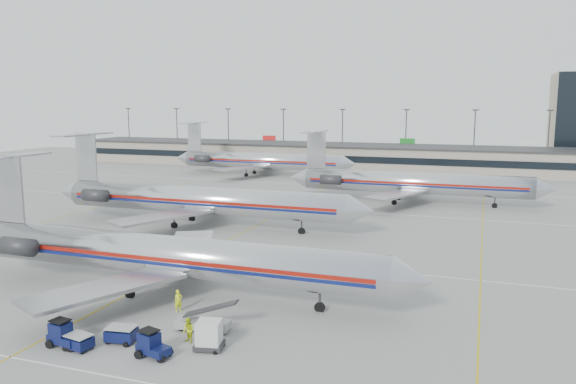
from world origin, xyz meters
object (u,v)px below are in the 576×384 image
at_px(jet_second_row, 196,200).
at_px(tug_center, 63,335).
at_px(belt_loader, 204,322).
at_px(jet_foreground, 163,254).
at_px(uld_container, 209,335).

relative_size(jet_second_row, tug_center, 18.89).
bearing_deg(belt_loader, tug_center, -151.81).
height_order(jet_foreground, jet_second_row, jet_second_row).
height_order(jet_foreground, uld_container, jet_foreground).
height_order(jet_foreground, belt_loader, jet_foreground).
bearing_deg(tug_center, jet_foreground, 96.22).
relative_size(jet_foreground, jet_second_row, 0.95).
bearing_deg(jet_second_row, tug_center, -75.04).
relative_size(jet_foreground, uld_container, 20.47).
bearing_deg(jet_foreground, belt_loader, -41.22).
relative_size(tug_center, uld_container, 1.14).
height_order(jet_second_row, belt_loader, jet_second_row).
bearing_deg(jet_second_row, belt_loader, -60.63).
height_order(jet_second_row, uld_container, jet_second_row).
xyz_separation_m(uld_container, belt_loader, (-1.86, 2.77, -0.36)).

